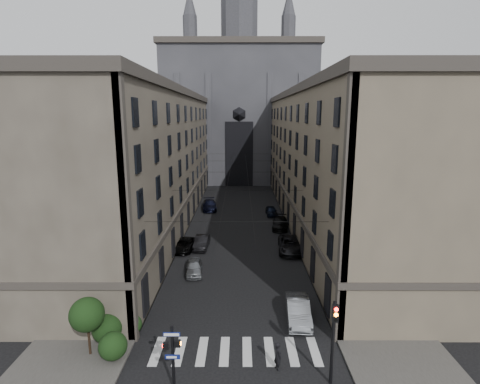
{
  "coord_description": "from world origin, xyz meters",
  "views": [
    {
      "loc": [
        0.31,
        -17.25,
        15.45
      ],
      "look_at": [
        0.27,
        10.81,
        9.63
      ],
      "focal_mm": 28.0,
      "sensor_mm": 36.0,
      "label": 1
    }
  ],
  "objects_px": {
    "gothic_tower": "(239,105)",
    "car_left_midnear": "(202,242)",
    "car_right_near": "(298,310)",
    "traffic_light_right": "(334,333)",
    "car_right_midnear": "(290,245)",
    "car_right_far": "(271,211)",
    "car_left_far": "(209,205)",
    "pedestrian": "(278,356)",
    "car_right_midfar": "(280,223)",
    "car_left_midfar": "(184,245)",
    "pedestrian_signal_left": "(173,353)",
    "car_left_near": "(194,267)"
  },
  "relations": [
    {
      "from": "car_right_near",
      "to": "car_left_midfar",
      "type": "bearing_deg",
      "value": 128.69
    },
    {
      "from": "car_left_far",
      "to": "car_right_near",
      "type": "distance_m",
      "value": 35.23
    },
    {
      "from": "pedestrian_signal_left",
      "to": "car_left_midfar",
      "type": "bearing_deg",
      "value": 96.82
    },
    {
      "from": "traffic_light_right",
      "to": "pedestrian",
      "type": "height_order",
      "value": "traffic_light_right"
    },
    {
      "from": "car_left_midfar",
      "to": "pedestrian",
      "type": "bearing_deg",
      "value": -59.07
    },
    {
      "from": "car_right_midnear",
      "to": "pedestrian",
      "type": "distance_m",
      "value": 20.63
    },
    {
      "from": "traffic_light_right",
      "to": "car_left_near",
      "type": "height_order",
      "value": "traffic_light_right"
    },
    {
      "from": "car_right_midfar",
      "to": "pedestrian",
      "type": "distance_m",
      "value": 29.38
    },
    {
      "from": "car_left_midnear",
      "to": "pedestrian_signal_left",
      "type": "bearing_deg",
      "value": -85.59
    },
    {
      "from": "pedestrian_signal_left",
      "to": "traffic_light_right",
      "type": "xyz_separation_m",
      "value": [
        9.11,
        0.42,
        0.97
      ]
    },
    {
      "from": "car_left_midfar",
      "to": "car_right_near",
      "type": "height_order",
      "value": "car_right_near"
    },
    {
      "from": "car_left_near",
      "to": "car_right_near",
      "type": "relative_size",
      "value": 0.82
    },
    {
      "from": "gothic_tower",
      "to": "car_left_midnear",
      "type": "bearing_deg",
      "value": -94.85
    },
    {
      "from": "pedestrian_signal_left",
      "to": "car_left_far",
      "type": "height_order",
      "value": "pedestrian_signal_left"
    },
    {
      "from": "traffic_light_right",
      "to": "car_left_far",
      "type": "height_order",
      "value": "traffic_light_right"
    },
    {
      "from": "car_left_midnear",
      "to": "car_right_near",
      "type": "bearing_deg",
      "value": -57.89
    },
    {
      "from": "car_right_midnear",
      "to": "pedestrian_signal_left",
      "type": "bearing_deg",
      "value": -109.22
    },
    {
      "from": "car_right_midfar",
      "to": "pedestrian",
      "type": "height_order",
      "value": "pedestrian"
    },
    {
      "from": "traffic_light_right",
      "to": "car_right_midfar",
      "type": "distance_m",
      "value": 30.63
    },
    {
      "from": "car_left_near",
      "to": "car_right_midfar",
      "type": "height_order",
      "value": "car_right_midfar"
    },
    {
      "from": "car_right_midfar",
      "to": "pedestrian",
      "type": "bearing_deg",
      "value": -89.77
    },
    {
      "from": "car_left_midnear",
      "to": "car_left_far",
      "type": "relative_size",
      "value": 0.8
    },
    {
      "from": "gothic_tower",
      "to": "car_right_midnear",
      "type": "height_order",
      "value": "gothic_tower"
    },
    {
      "from": "traffic_light_right",
      "to": "car_right_midnear",
      "type": "xyz_separation_m",
      "value": [
        0.44,
        21.66,
        -2.47
      ]
    },
    {
      "from": "car_left_midfar",
      "to": "car_left_far",
      "type": "bearing_deg",
      "value": 93.74
    },
    {
      "from": "car_left_near",
      "to": "car_left_midnear",
      "type": "relative_size",
      "value": 0.92
    },
    {
      "from": "car_left_far",
      "to": "car_left_midfar",
      "type": "bearing_deg",
      "value": -100.74
    },
    {
      "from": "pedestrian",
      "to": "car_right_midnear",
      "type": "bearing_deg",
      "value": -30.64
    },
    {
      "from": "traffic_light_right",
      "to": "car_left_midfar",
      "type": "bearing_deg",
      "value": 118.17
    },
    {
      "from": "car_right_near",
      "to": "car_right_midfar",
      "type": "relative_size",
      "value": 0.96
    },
    {
      "from": "pedestrian",
      "to": "car_right_far",
      "type": "bearing_deg",
      "value": -25.08
    },
    {
      "from": "car_left_far",
      "to": "car_left_midnear",
      "type": "bearing_deg",
      "value": -94.8
    },
    {
      "from": "gothic_tower",
      "to": "car_right_far",
      "type": "bearing_deg",
      "value": -81.79
    },
    {
      "from": "car_left_midnear",
      "to": "car_left_midfar",
      "type": "xyz_separation_m",
      "value": [
        -1.93,
        -0.73,
        -0.07
      ]
    },
    {
      "from": "gothic_tower",
      "to": "car_left_midfar",
      "type": "xyz_separation_m",
      "value": [
        -6.2,
        -51.0,
        -17.15
      ]
    },
    {
      "from": "car_right_midnear",
      "to": "pedestrian",
      "type": "bearing_deg",
      "value": -95.39
    },
    {
      "from": "car_right_far",
      "to": "car_right_near",
      "type": "bearing_deg",
      "value": -93.27
    },
    {
      "from": "car_right_near",
      "to": "traffic_light_right",
      "type": "bearing_deg",
      "value": -79.8
    },
    {
      "from": "gothic_tower",
      "to": "car_right_midnear",
      "type": "bearing_deg",
      "value": -83.3
    },
    {
      "from": "car_right_near",
      "to": "car_left_far",
      "type": "bearing_deg",
      "value": 108.55
    },
    {
      "from": "gothic_tower",
      "to": "car_left_far",
      "type": "distance_m",
      "value": 36.72
    },
    {
      "from": "car_left_midnear",
      "to": "car_right_midnear",
      "type": "relative_size",
      "value": 0.74
    },
    {
      "from": "pedestrian_signal_left",
      "to": "car_right_midnear",
      "type": "relative_size",
      "value": 0.68
    },
    {
      "from": "car_left_far",
      "to": "traffic_light_right",
      "type": "bearing_deg",
      "value": -82.27
    },
    {
      "from": "gothic_tower",
      "to": "car_left_near",
      "type": "relative_size",
      "value": 14.4
    },
    {
      "from": "car_right_midfar",
      "to": "pedestrian",
      "type": "xyz_separation_m",
      "value": [
        -3.16,
        -29.2,
        0.16
      ]
    },
    {
      "from": "car_right_midnear",
      "to": "car_right_far",
      "type": "height_order",
      "value": "car_right_midnear"
    },
    {
      "from": "pedestrian",
      "to": "gothic_tower",
      "type": "bearing_deg",
      "value": -18.99
    },
    {
      "from": "gothic_tower",
      "to": "car_right_near",
      "type": "xyz_separation_m",
      "value": [
        4.7,
        -66.1,
        -16.99
      ]
    },
    {
      "from": "gothic_tower",
      "to": "car_left_midnear",
      "type": "relative_size",
      "value": 13.3
    }
  ]
}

